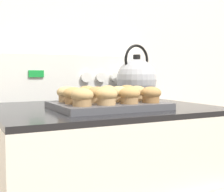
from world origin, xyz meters
TOP-DOWN VIEW (x-y plane):
  - wall_back at (0.00, 0.73)m, footprint 8.00×0.05m
  - control_panel at (0.00, 0.67)m, footprint 0.77×0.07m
  - muffin_pan at (-0.02, 0.25)m, footprint 0.37×0.29m
  - muffin_r0_c0 at (-0.14, 0.17)m, footprint 0.07×0.07m
  - muffin_r0_c1 at (-0.06, 0.17)m, footprint 0.07×0.07m
  - muffin_r0_c2 at (0.02, 0.17)m, footprint 0.07×0.07m
  - muffin_r0_c3 at (0.11, 0.17)m, footprint 0.07×0.07m
  - muffin_r1_c0 at (-0.14, 0.25)m, footprint 0.07×0.07m
  - muffin_r1_c1 at (-0.06, 0.25)m, footprint 0.07×0.07m
  - muffin_r1_c2 at (0.03, 0.25)m, footprint 0.07×0.07m
  - muffin_r1_c3 at (0.10, 0.26)m, footprint 0.07×0.07m
  - muffin_r2_c0 at (-0.14, 0.33)m, footprint 0.07×0.07m
  - muffin_r2_c1 at (-0.06, 0.34)m, footprint 0.07×0.07m
  - muffin_r2_c2 at (0.02, 0.33)m, footprint 0.07×0.07m
  - muffin_r2_c3 at (0.11, 0.34)m, footprint 0.07×0.07m
  - tea_kettle at (0.26, 0.51)m, footprint 0.22×0.19m

SIDE VIEW (x-z plane):
  - muffin_pan at x=-0.02m, z-range 0.91..0.93m
  - muffin_r0_c0 at x=-0.14m, z-range 0.93..0.98m
  - muffin_r0_c1 at x=-0.06m, z-range 0.93..0.98m
  - muffin_r0_c2 at x=0.02m, z-range 0.93..0.98m
  - muffin_r0_c3 at x=0.11m, z-range 0.93..0.98m
  - muffin_r1_c0 at x=-0.14m, z-range 0.93..0.98m
  - muffin_r1_c1 at x=-0.06m, z-range 0.93..0.98m
  - muffin_r1_c2 at x=0.03m, z-range 0.93..0.98m
  - muffin_r1_c3 at x=0.10m, z-range 0.93..0.98m
  - muffin_r2_c0 at x=-0.14m, z-range 0.93..0.98m
  - muffin_r2_c1 at x=-0.06m, z-range 0.93..0.98m
  - muffin_r2_c2 at x=0.02m, z-range 0.93..0.98m
  - muffin_r2_c3 at x=0.11m, z-range 0.93..0.98m
  - tea_kettle at x=0.26m, z-range 0.88..1.13m
  - control_panel at x=0.00m, z-range 0.91..1.11m
  - wall_back at x=0.00m, z-range 0.00..2.40m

